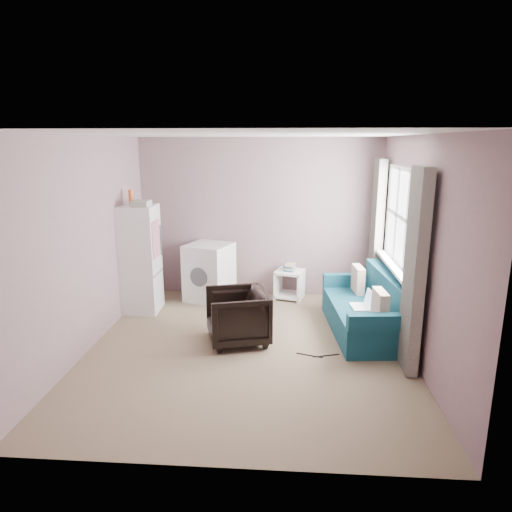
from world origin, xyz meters
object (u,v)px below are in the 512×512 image
(washing_machine, at_px, (209,271))
(side_table, at_px, (290,282))
(armchair, at_px, (237,314))
(fridge, at_px, (139,258))
(sofa, at_px, (367,311))

(washing_machine, relative_size, side_table, 1.58)
(armchair, height_order, washing_machine, washing_machine)
(armchair, bearing_deg, fridge, -138.39)
(armchair, distance_m, fridge, 1.87)
(armchair, xyz_separation_m, washing_machine, (-0.61, 1.55, 0.10))
(armchair, height_order, side_table, armchair)
(fridge, height_order, washing_machine, fridge)
(fridge, height_order, sofa, fridge)
(armchair, relative_size, fridge, 0.41)
(side_table, relative_size, sofa, 0.31)
(washing_machine, bearing_deg, armchair, -48.72)
(armchair, distance_m, side_table, 1.81)
(fridge, bearing_deg, sofa, -10.95)
(washing_machine, bearing_deg, sofa, -6.66)
(fridge, xyz_separation_m, side_table, (2.18, 0.70, -0.53))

